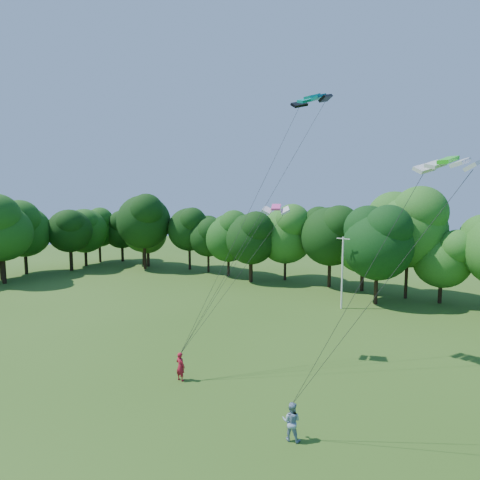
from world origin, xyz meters
The scene contains 9 objects.
ground centered at (0.00, 0.00, 0.00)m, with size 160.00×160.00×0.00m, color #2F5517.
utility_pole centered at (3.19, 28.47, 4.03)m, with size 1.53×0.49×7.81m.
kite_flyer_left centered at (-0.60, 6.75, 0.95)m, with size 0.69×0.45×1.89m, color #AB1629.
kite_flyer_right centered at (8.04, 5.05, 0.96)m, with size 0.93×0.73×1.92m, color #88A1BC.
kite_teal centered at (5.00, 14.46, 18.83)m, with size 3.00×1.91×0.55m.
kite_green centered at (13.95, 7.50, 13.37)m, with size 2.67×1.83×0.41m.
kite_pink centered at (2.89, 13.29, 11.19)m, with size 2.14×1.59×0.46m.
tree_back_west centered at (-33.77, 35.76, 6.60)m, with size 7.27×7.27×10.57m.
tree_back_center centered at (5.91, 32.27, 7.57)m, with size 8.34×8.34×12.13m.
Camera 1 is at (15.15, -10.78, 11.67)m, focal length 28.00 mm.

